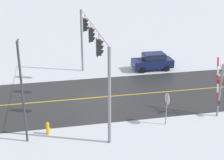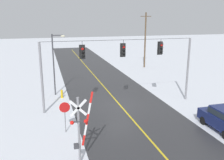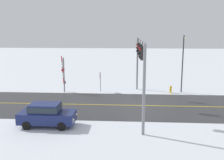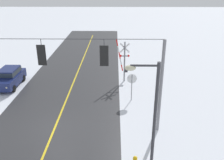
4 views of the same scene
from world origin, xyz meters
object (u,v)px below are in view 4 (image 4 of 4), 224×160
object	(u,v)px
railroad_crossing	(124,60)
stop_sign	(132,81)
parked_car_navy	(9,77)
streetlamp_near	(150,120)

from	to	relation	value
railroad_crossing	stop_sign	bearing A→B (deg)	97.19
parked_car_navy	streetlamp_near	bearing A→B (deg)	133.24
stop_sign	railroad_crossing	world-z (taller)	railroad_crossing
stop_sign	railroad_crossing	size ratio (longest dim) A/B	0.55
railroad_crossing	parked_car_navy	world-z (taller)	railroad_crossing
parked_car_navy	streetlamp_near	distance (m)	16.96
stop_sign	railroad_crossing	xyz separation A→B (m)	(0.52, -4.16, 0.52)
stop_sign	railroad_crossing	distance (m)	4.23
railroad_crossing	streetlamp_near	distance (m)	13.67
stop_sign	streetlamp_near	bearing A→B (deg)	90.56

